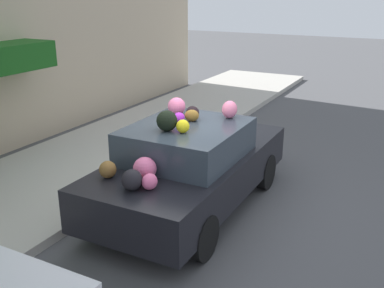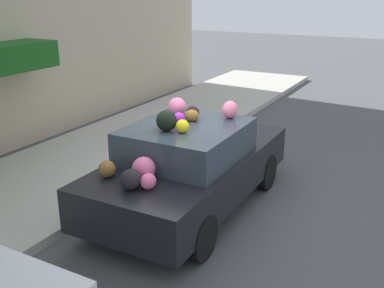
{
  "view_description": "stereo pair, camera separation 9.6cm",
  "coord_description": "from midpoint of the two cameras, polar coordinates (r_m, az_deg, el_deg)",
  "views": [
    {
      "loc": [
        -6.06,
        -3.32,
        3.51
      ],
      "look_at": [
        0.0,
        -0.12,
        1.13
      ],
      "focal_mm": 42.0,
      "sensor_mm": 36.0,
      "label": 1
    },
    {
      "loc": [
        -6.02,
        -3.41,
        3.51
      ],
      "look_at": [
        0.0,
        -0.12,
        1.13
      ],
      "focal_mm": 42.0,
      "sensor_mm": 36.0,
      "label": 2
    }
  ],
  "objects": [
    {
      "name": "ground_plane",
      "position": [
        7.75,
        -1.17,
        -7.76
      ],
      "size": [
        60.0,
        60.0,
        0.0
      ],
      "primitive_type": "plane",
      "color": "#4C4C4F"
    },
    {
      "name": "art_car",
      "position": [
        7.34,
        -0.58,
        -2.61
      ],
      "size": [
        4.21,
        1.9,
        1.81
      ],
      "rotation": [
        0.0,
        0.0,
        0.01
      ],
      "color": "black",
      "rests_on": "ground"
    },
    {
      "name": "sidewalk_curb",
      "position": [
        9.22,
        -16.05,
        -3.5
      ],
      "size": [
        24.0,
        3.2,
        0.15
      ],
      "color": "#B2ADA3",
      "rests_on": "ground"
    },
    {
      "name": "fire_hydrant",
      "position": [
        9.85,
        -3.82,
        1.29
      ],
      "size": [
        0.2,
        0.2,
        0.7
      ],
      "color": "gold",
      "rests_on": "sidewalk_curb"
    }
  ]
}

